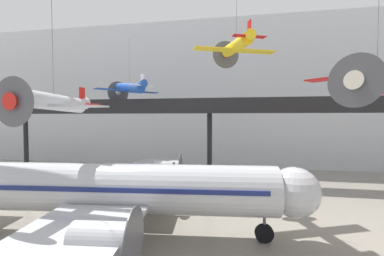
% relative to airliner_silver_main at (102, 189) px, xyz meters
% --- Properties ---
extents(hangar_back_wall, '(140.00, 3.00, 26.27)m').
position_rel_airliner_silver_main_xyz_m(hangar_back_wall, '(5.75, 29.97, 9.56)').
color(hangar_back_wall, silver).
rests_on(hangar_back_wall, ground).
extents(mezzanine_walkway, '(110.00, 3.20, 11.39)m').
position_rel_airliner_silver_main_xyz_m(mezzanine_walkway, '(5.75, 18.30, 6.11)').
color(mezzanine_walkway, black).
rests_on(mezzanine_walkway, ground).
extents(airliner_silver_main, '(31.37, 35.75, 10.36)m').
position_rel_airliner_silver_main_xyz_m(airliner_silver_main, '(0.00, 0.00, 0.00)').
color(airliner_silver_main, '#B7BABF').
rests_on(airliner_silver_main, ground).
extents(suspended_plane_blue_trainer, '(7.91, 8.47, 9.06)m').
position_rel_airliner_silver_main_xyz_m(suspended_plane_blue_trainer, '(-5.46, 17.30, 9.38)').
color(suspended_plane_blue_trainer, '#1E4CAD').
extents(suspended_plane_yellow_lowwing, '(8.01, 6.92, 5.96)m').
position_rel_airliner_silver_main_xyz_m(suspended_plane_yellow_lowwing, '(9.53, 7.99, 12.01)').
color(suspended_plane_yellow_lowwing, yellow).
extents(suspended_plane_red_highwing, '(7.04, 6.97, 10.55)m').
position_rel_airliner_silver_main_xyz_m(suspended_plane_red_highwing, '(18.06, 0.36, 7.38)').
color(suspended_plane_red_highwing, red).
extents(suspended_plane_silver_racer, '(8.19, 6.68, 11.57)m').
position_rel_airliner_silver_main_xyz_m(suspended_plane_silver_racer, '(-2.62, -1.54, 6.23)').
color(suspended_plane_silver_racer, silver).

